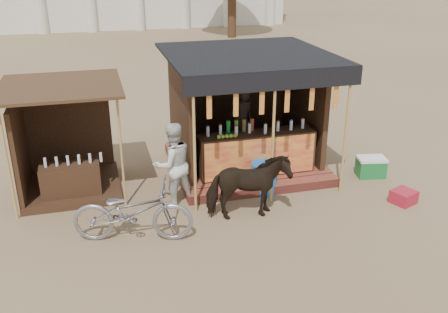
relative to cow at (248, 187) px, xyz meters
The scene contains 9 objects.
ground 1.24m from the cow, 107.28° to the right, with size 120.00×120.00×0.00m, color #846B4C.
main_stall 2.49m from the cow, 73.74° to the left, with size 3.60×3.61×2.78m.
secondary_stall 4.14m from the cow, 147.25° to the left, with size 2.40×2.40×2.38m.
cow is the anchor object (origin of this frame).
motorbike 2.23m from the cow, behind, with size 0.75×2.14×1.13m, color gray.
bystander 1.64m from the cow, 141.88° to the left, with size 0.85×0.66×1.75m, color silver.
blue_barrel 1.26m from the cow, 55.58° to the left, with size 0.55×0.55×0.67m, color blue.
red_crate 3.37m from the cow, ahead, with size 0.45×0.43×0.27m, color maroon.
cooler 3.57m from the cow, 18.60° to the left, with size 0.71×0.56×0.46m.
Camera 1 is at (-2.37, -7.17, 4.89)m, focal length 40.00 mm.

